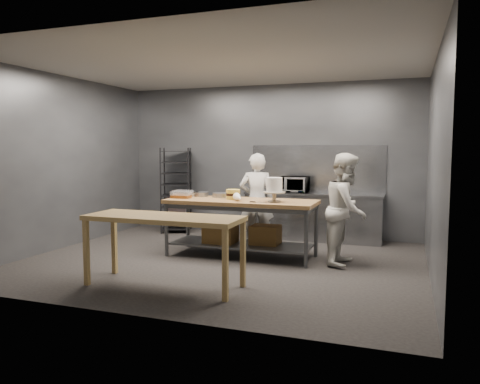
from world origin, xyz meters
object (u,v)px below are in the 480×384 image
object	(u,v)px
microwave	(294,184)
layer_cake	(233,194)
speed_rack	(176,191)
near_counter	(164,222)
work_table	(240,221)
frosted_cake_stand	(274,187)
chef_right	(346,209)
chef_behind	(257,200)

from	to	relation	value
microwave	layer_cake	xyz separation A→B (m)	(-0.60, -1.75, -0.05)
speed_rack	near_counter	bearing A→B (deg)	-64.75
near_counter	speed_rack	world-z (taller)	speed_rack
speed_rack	work_table	bearing A→B (deg)	-39.76
work_table	speed_rack	distance (m)	2.66
frosted_cake_stand	chef_right	bearing A→B (deg)	10.13
work_table	chef_right	bearing A→B (deg)	2.41
chef_behind	frosted_cake_stand	world-z (taller)	chef_behind
chef_behind	layer_cake	bearing A→B (deg)	63.20
near_counter	speed_rack	bearing A→B (deg)	115.25
chef_behind	layer_cake	xyz separation A→B (m)	(-0.16, -0.75, 0.17)
near_counter	chef_right	bearing A→B (deg)	43.77
chef_behind	frosted_cake_stand	bearing A→B (deg)	107.56
speed_rack	frosted_cake_stand	world-z (taller)	speed_rack
work_table	speed_rack	bearing A→B (deg)	140.24
layer_cake	microwave	bearing A→B (deg)	71.15
speed_rack	frosted_cake_stand	distance (m)	3.20
work_table	speed_rack	xyz separation A→B (m)	(-2.03, 1.69, 0.28)
microwave	frosted_cake_stand	xyz separation A→B (m)	(0.13, -1.89, 0.10)
frosted_cake_stand	layer_cake	size ratio (longest dim) A/B	1.68
chef_right	work_table	bearing A→B (deg)	97.46
speed_rack	chef_right	distance (m)	4.03
speed_rack	layer_cake	distance (m)	2.53
chef_right	layer_cake	world-z (taller)	chef_right
chef_behind	frosted_cake_stand	distance (m)	1.11
work_table	chef_behind	bearing A→B (deg)	88.11
near_counter	chef_right	distance (m)	2.80
near_counter	layer_cake	size ratio (longest dim) A/B	8.90
work_table	speed_rack	size ratio (longest dim) A/B	1.37
work_table	chef_right	xyz separation A→B (m)	(1.66, 0.07, 0.26)
chef_behind	work_table	bearing A→B (deg)	73.24
chef_right	microwave	xyz separation A→B (m)	(-1.20, 1.70, 0.21)
chef_behind	frosted_cake_stand	size ratio (longest dim) A/B	4.40
frosted_cake_stand	layer_cake	xyz separation A→B (m)	(-0.73, 0.14, -0.15)
microwave	layer_cake	bearing A→B (deg)	-108.85
microwave	layer_cake	world-z (taller)	microwave
chef_behind	microwave	size ratio (longest dim) A/B	3.06
chef_right	speed_rack	bearing A→B (deg)	71.37
work_table	frosted_cake_stand	bearing A→B (deg)	-11.45
speed_rack	layer_cake	size ratio (longest dim) A/B	7.79
near_counter	frosted_cake_stand	xyz separation A→B (m)	(0.95, 1.74, 0.34)
speed_rack	chef_behind	world-z (taller)	speed_rack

